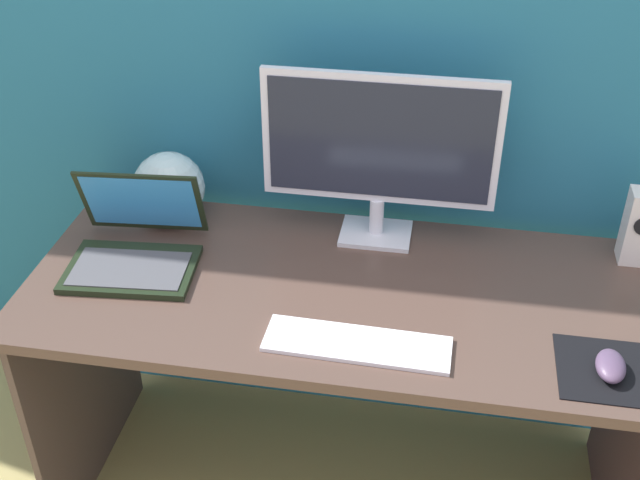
% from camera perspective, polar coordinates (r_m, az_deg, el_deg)
% --- Properties ---
extents(wall_back, '(6.00, 0.04, 2.50)m').
position_cam_1_polar(wall_back, '(1.98, 3.87, 15.69)').
color(wall_back, '#226785').
rests_on(wall_back, ground_plane).
extents(desk, '(1.51, 0.65, 0.73)m').
position_cam_1_polar(desk, '(1.96, 1.82, -6.82)').
color(desk, '#4F3A31').
rests_on(desk, ground_plane).
extents(monitor, '(0.57, 0.14, 0.44)m').
position_cam_1_polar(monitor, '(1.93, 4.29, 6.52)').
color(monitor, silver).
rests_on(monitor, desk).
extents(speaker_right, '(0.07, 0.07, 0.19)m').
position_cam_1_polar(speaker_right, '(2.06, 21.92, 0.89)').
color(speaker_right, silver).
rests_on(speaker_right, desk).
extents(laptop, '(0.33, 0.31, 0.21)m').
position_cam_1_polar(laptop, '(1.99, -13.12, -0.43)').
color(laptop, black).
rests_on(laptop, desk).
extents(fishbowl, '(0.19, 0.19, 0.19)m').
position_cam_1_polar(fishbowl, '(2.12, -10.77, 3.72)').
color(fishbowl, silver).
rests_on(fishbowl, desk).
extents(keyboard_external, '(0.40, 0.13, 0.01)m').
position_cam_1_polar(keyboard_external, '(1.71, 2.67, -7.46)').
color(keyboard_external, white).
rests_on(keyboard_external, desk).
extents(mousepad, '(0.25, 0.20, 0.00)m').
position_cam_1_polar(mousepad, '(1.76, 20.60, -8.83)').
color(mousepad, black).
rests_on(mousepad, desk).
extents(mouse, '(0.07, 0.10, 0.04)m').
position_cam_1_polar(mouse, '(1.73, 20.09, -8.47)').
color(mouse, '#55405B').
rests_on(mouse, mousepad).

